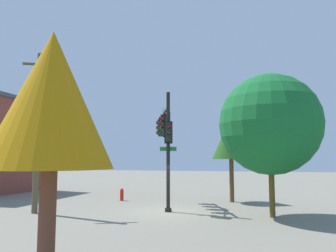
{
  "coord_description": "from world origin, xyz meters",
  "views": [
    {
      "loc": [
        -17.45,
        -4.67,
        2.82
      ],
      "look_at": [
        1.29,
        0.36,
        4.77
      ],
      "focal_mm": 35.27,
      "sensor_mm": 36.0,
      "label": 1
    }
  ],
  "objects": [
    {
      "name": "utility_pole",
      "position": [
        -2.25,
        6.65,
        4.4
      ],
      "size": [
        0.88,
        1.68,
        8.58
      ],
      "color": "brown",
      "rests_on": "ground_plane"
    },
    {
      "name": "fire_hydrant",
      "position": [
        3.79,
        4.29,
        0.41
      ],
      "size": [
        0.33,
        0.24,
        0.83
      ],
      "color": "red",
      "rests_on": "ground_plane"
    },
    {
      "name": "tree_mid",
      "position": [
        -10.94,
        -0.15,
        4.16
      ],
      "size": [
        2.88,
        2.88,
        5.8
      ],
      "color": "brown",
      "rests_on": "ground_plane"
    },
    {
      "name": "ground_plane",
      "position": [
        0.0,
        0.0,
        0.0
      ],
      "size": [
        120.0,
        120.0,
        0.0
      ],
      "primitive_type": "plane",
      "color": "slate"
    },
    {
      "name": "tree_near",
      "position": [
        5.02,
        -3.02,
        4.21
      ],
      "size": [
        2.56,
        2.56,
        5.67
      ],
      "color": "brown",
      "rests_on": "ground_plane"
    },
    {
      "name": "signal_pole_assembly",
      "position": [
        1.65,
        0.66,
        4.5
      ],
      "size": [
        5.53,
        2.45,
        6.52
      ],
      "color": "black",
      "rests_on": "ground_plane"
    },
    {
      "name": "tree_far",
      "position": [
        -0.33,
        -5.35,
        4.55
      ],
      "size": [
        5.05,
        5.05,
        7.08
      ],
      "color": "brown",
      "rests_on": "ground_plane"
    }
  ]
}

